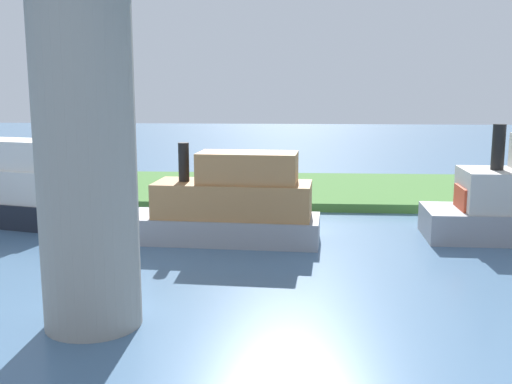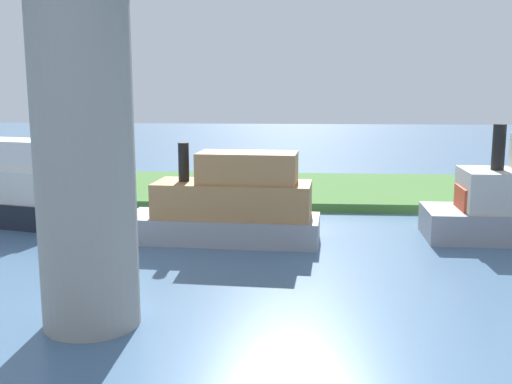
% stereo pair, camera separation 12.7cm
% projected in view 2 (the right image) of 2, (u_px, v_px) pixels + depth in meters
% --- Properties ---
extents(ground_plane, '(160.00, 160.00, 0.00)m').
position_uv_depth(ground_plane, '(248.00, 211.00, 33.70)').
color(ground_plane, '#4C7093').
extents(grassy_bank, '(80.00, 12.00, 0.50)m').
position_uv_depth(grassy_bank, '(255.00, 189.00, 39.55)').
color(grassy_bank, '#427533').
rests_on(grassy_bank, ground).
extents(bridge_pylon, '(2.80, 2.80, 10.63)m').
position_uv_depth(bridge_pylon, '(84.00, 145.00, 16.84)').
color(bridge_pylon, '#9E998E').
rests_on(bridge_pylon, ground).
extents(person_on_bank, '(0.39, 0.39, 1.39)m').
position_uv_depth(person_on_bank, '(241.00, 182.00, 36.58)').
color(person_on_bank, '#2D334C').
rests_on(person_on_bank, grassy_bank).
extents(mooring_post, '(0.20, 0.20, 0.75)m').
position_uv_depth(mooring_post, '(116.00, 192.00, 34.79)').
color(mooring_post, brown).
rests_on(mooring_post, grassy_bank).
extents(houseboat_blue, '(9.67, 5.28, 4.70)m').
position_uv_depth(houseboat_blue, '(3.00, 188.00, 30.92)').
color(houseboat_blue, '#1E232D').
rests_on(houseboat_blue, ground).
extents(motorboat_red, '(8.88, 3.46, 4.45)m').
position_uv_depth(motorboat_red, '(229.00, 205.00, 26.99)').
color(motorboat_red, '#99999E').
rests_on(motorboat_red, ground).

